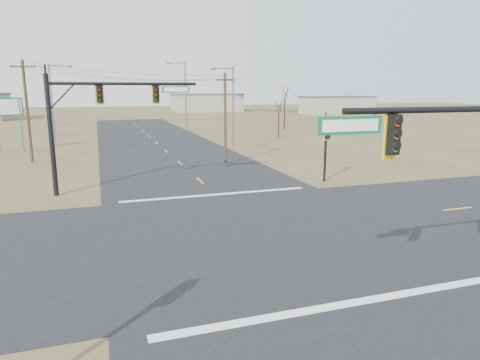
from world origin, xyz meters
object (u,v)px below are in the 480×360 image
object	(u,v)px
utility_pole_near	(225,117)
utility_pole_far	(27,110)
pedestal_signal_ne	(327,138)
bare_tree_d	(285,92)
mast_arm_far	(98,108)
highway_sign	(8,113)
bare_tree_c	(279,106)
streetlight_b	(184,93)
streetlight_a	(231,105)
streetlight_c	(54,101)

from	to	relation	value
utility_pole_near	utility_pole_far	distance (m)	17.96
pedestal_signal_ne	utility_pole_far	distance (m)	26.85
utility_pole_near	bare_tree_d	world-z (taller)	utility_pole_near
mast_arm_far	pedestal_signal_ne	world-z (taller)	mast_arm_far
pedestal_signal_ne	utility_pole_near	distance (m)	10.47
highway_sign	bare_tree_c	distance (m)	32.93
pedestal_signal_ne	bare_tree_d	world-z (taller)	bare_tree_d
streetlight_b	bare_tree_c	distance (m)	17.23
streetlight_a	bare_tree_d	xyz separation A→B (m)	(15.79, 21.51, 1.23)
streetlight_a	streetlight_b	xyz separation A→B (m)	(-0.08, 24.96, 1.08)
mast_arm_far	streetlight_a	distance (m)	19.84
streetlight_c	bare_tree_d	bearing A→B (deg)	-1.68
highway_sign	bare_tree_d	bearing A→B (deg)	0.28
mast_arm_far	highway_sign	distance (m)	24.62
mast_arm_far	utility_pole_near	distance (m)	12.95
streetlight_b	bare_tree_c	xyz separation A→B (m)	(10.42, -13.62, -1.69)
pedestal_signal_ne	streetlight_c	world-z (taller)	streetlight_c
utility_pole_near	streetlight_b	world-z (taller)	streetlight_b
utility_pole_far	streetlight_c	world-z (taller)	streetlight_c
mast_arm_far	bare_tree_d	distance (m)	46.46
mast_arm_far	streetlight_c	bearing A→B (deg)	83.84
utility_pole_far	streetlight_b	world-z (taller)	streetlight_b
mast_arm_far	streetlight_c	distance (m)	25.78
pedestal_signal_ne	streetlight_a	distance (m)	16.68
utility_pole_near	utility_pole_far	bearing A→B (deg)	157.35
utility_pole_near	highway_sign	world-z (taller)	utility_pole_near
mast_arm_far	bare_tree_c	distance (m)	35.20
utility_pole_far	streetlight_b	size ratio (longest dim) A/B	0.85
utility_pole_near	streetlight_c	bearing A→B (deg)	130.37
mast_arm_far	streetlight_c	size ratio (longest dim) A/B	0.99
streetlight_a	bare_tree_d	distance (m)	26.71
mast_arm_far	bare_tree_d	size ratio (longest dim) A/B	1.20
utility_pole_far	streetlight_a	distance (m)	19.39
streetlight_c	utility_pole_near	bearing A→B (deg)	-69.04
highway_sign	utility_pole_far	bearing A→B (deg)	-89.16
streetlight_c	bare_tree_c	bearing A→B (deg)	-18.08
highway_sign	pedestal_signal_ne	bearing A→B (deg)	-64.18
utility_pole_far	bare_tree_d	size ratio (longest dim) A/B	1.18
pedestal_signal_ne	streetlight_b	world-z (taller)	streetlight_b
streetlight_b	bare_tree_c	bearing A→B (deg)	-65.83
pedestal_signal_ne	streetlight_a	xyz separation A→B (m)	(-2.00, 16.47, 1.79)
streetlight_b	streetlight_c	size ratio (longest dim) A/B	1.15
utility_pole_near	highway_sign	bearing A→B (deg)	141.87
utility_pole_near	bare_tree_d	distance (m)	34.30
utility_pole_near	streetlight_c	xyz separation A→B (m)	(-15.23, 17.91, 1.09)
utility_pole_near	highway_sign	distance (m)	24.94
pedestal_signal_ne	streetlight_a	bearing A→B (deg)	83.59
mast_arm_far	bare_tree_d	world-z (taller)	bare_tree_d
highway_sign	streetlight_a	xyz separation A→B (m)	(22.44, -8.17, 0.92)
streetlight_c	pedestal_signal_ne	bearing A→B (deg)	-72.97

